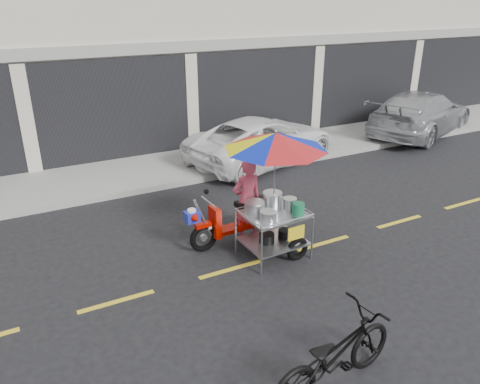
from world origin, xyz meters
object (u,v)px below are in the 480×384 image
silver_pickup (421,113)px  near_bicycle (334,355)px  white_pickup (263,140)px  food_vendor_rig (264,175)px

silver_pickup → near_bicycle: (-9.70, -7.65, -0.23)m
white_pickup → silver_pickup: size_ratio=0.92×
near_bicycle → white_pickup: bearing=-32.4°
white_pickup → silver_pickup: (6.21, 0.00, 0.09)m
white_pickup → food_vendor_rig: bearing=134.8°
white_pickup → food_vendor_rig: 5.05m
food_vendor_rig → white_pickup: bearing=57.3°
white_pickup → silver_pickup: 6.21m
silver_pickup → food_vendor_rig: bearing=95.7°
white_pickup → near_bicycle: 8.41m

